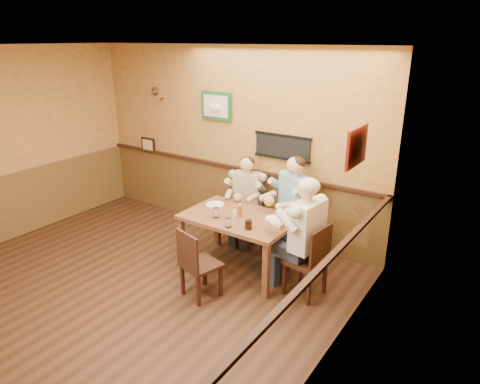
% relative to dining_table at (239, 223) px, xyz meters
% --- Properties ---
extents(room, '(5.02, 5.03, 2.81)m').
position_rel_dining_table_xyz_m(room, '(-0.76, -1.28, 1.03)').
color(room, black).
rests_on(room, ground).
extents(dining_table, '(1.40, 0.90, 0.75)m').
position_rel_dining_table_xyz_m(dining_table, '(0.00, 0.00, 0.00)').
color(dining_table, brown).
rests_on(dining_table, ground).
extents(chair_back_left, '(0.45, 0.45, 0.81)m').
position_rel_dining_table_xyz_m(chair_back_left, '(-0.39, 0.79, -0.25)').
color(chair_back_left, '#351C11').
rests_on(chair_back_left, ground).
extents(chair_back_right, '(0.55, 0.55, 0.90)m').
position_rel_dining_table_xyz_m(chair_back_right, '(0.42, 0.74, -0.21)').
color(chair_back_right, '#351C11').
rests_on(chair_back_right, ground).
extents(chair_right_end, '(0.47, 0.47, 0.91)m').
position_rel_dining_table_xyz_m(chair_right_end, '(0.98, -0.06, -0.20)').
color(chair_right_end, '#351C11').
rests_on(chair_right_end, ground).
extents(chair_near_side, '(0.49, 0.49, 0.86)m').
position_rel_dining_table_xyz_m(chair_near_side, '(-0.01, -0.76, -0.23)').
color(chair_near_side, '#351C11').
rests_on(chair_near_side, ground).
extents(diner_tan_shirt, '(0.65, 0.65, 1.16)m').
position_rel_dining_table_xyz_m(diner_tan_shirt, '(-0.39, 0.79, -0.08)').
color(diner_tan_shirt, tan).
rests_on(diner_tan_shirt, ground).
extents(diner_blue_polo, '(0.78, 0.78, 1.28)m').
position_rel_dining_table_xyz_m(diner_blue_polo, '(0.42, 0.74, -0.02)').
color(diner_blue_polo, '#7EA0BD').
rests_on(diner_blue_polo, ground).
extents(diner_white_elder, '(0.68, 0.68, 1.30)m').
position_rel_dining_table_xyz_m(diner_white_elder, '(0.98, -0.06, -0.01)').
color(diner_white_elder, silver).
rests_on(diner_white_elder, ground).
extents(water_glass_left, '(0.10, 0.10, 0.13)m').
position_rel_dining_table_xyz_m(water_glass_left, '(-0.22, -0.19, 0.16)').
color(water_glass_left, white).
rests_on(water_glass_left, dining_table).
extents(water_glass_mid, '(0.09, 0.09, 0.11)m').
position_rel_dining_table_xyz_m(water_glass_mid, '(0.08, -0.35, 0.15)').
color(water_glass_mid, white).
rests_on(water_glass_mid, dining_table).
extents(cola_tumbler, '(0.09, 0.09, 0.11)m').
position_rel_dining_table_xyz_m(cola_tumbler, '(0.31, -0.26, 0.15)').
color(cola_tumbler, black).
rests_on(cola_tumbler, dining_table).
extents(hot_sauce_bottle, '(0.04, 0.04, 0.17)m').
position_rel_dining_table_xyz_m(hot_sauce_bottle, '(0.02, -0.01, 0.18)').
color(hot_sauce_bottle, '#B03512').
rests_on(hot_sauce_bottle, dining_table).
extents(salt_shaker, '(0.04, 0.04, 0.09)m').
position_rel_dining_table_xyz_m(salt_shaker, '(-0.03, -0.05, 0.14)').
color(salt_shaker, white).
rests_on(salt_shaker, dining_table).
extents(pepper_shaker, '(0.05, 0.05, 0.09)m').
position_rel_dining_table_xyz_m(pepper_shaker, '(-0.03, 0.05, 0.14)').
color(pepper_shaker, black).
rests_on(pepper_shaker, dining_table).
extents(plate_far_left, '(0.31, 0.31, 0.02)m').
position_rel_dining_table_xyz_m(plate_far_left, '(-0.48, 0.14, 0.10)').
color(plate_far_left, white).
rests_on(plate_far_left, dining_table).
extents(plate_far_right, '(0.25, 0.25, 0.02)m').
position_rel_dining_table_xyz_m(plate_far_right, '(0.43, 0.16, 0.10)').
color(plate_far_right, white).
rests_on(plate_far_right, dining_table).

